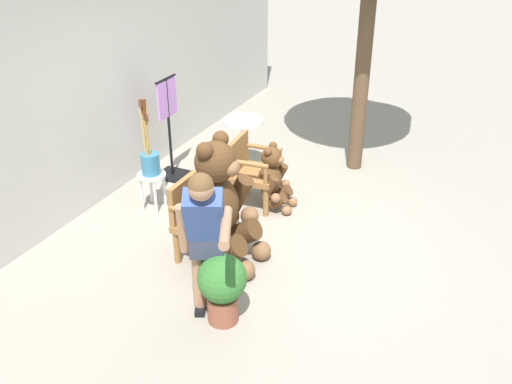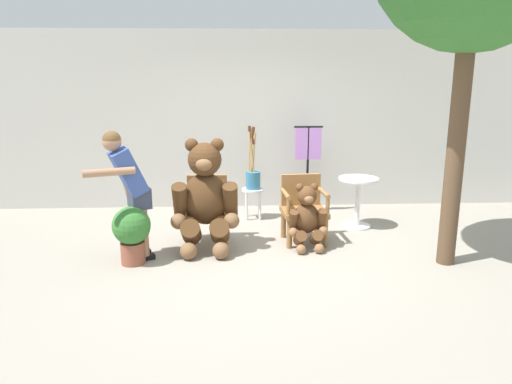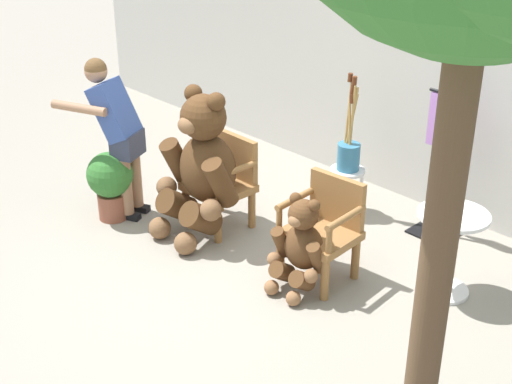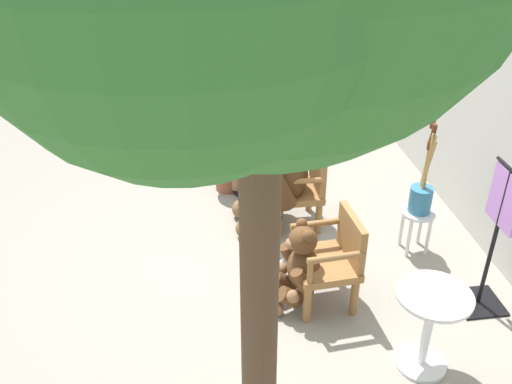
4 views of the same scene
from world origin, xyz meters
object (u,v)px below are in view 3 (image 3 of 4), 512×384
Objects in this scene: teddy_bear_large at (201,166)px; potted_plant at (110,181)px; white_stool at (347,179)px; round_side_table at (450,244)px; clothing_display_stand at (444,162)px; teddy_bear_small at (300,245)px; brush_bucket at (349,149)px; wooden_chair_right at (324,227)px; person_visitor at (116,126)px; wooden_chair_left at (223,180)px.

teddy_bear_large reaches higher than potted_plant.
round_side_table reaches higher than white_stool.
clothing_display_stand is at bearing 40.92° from potted_plant.
teddy_bear_small is at bearing -135.90° from round_side_table.
round_side_table is at bearing 22.88° from potted_plant.
potted_plant is at bearing -130.25° from white_stool.
teddy_bear_small is at bearing -64.80° from brush_bucket.
person_visitor reaches higher than wooden_chair_right.
teddy_bear_small is (0.01, -0.29, -0.06)m from wooden_chair_right.
wooden_chair_right is at bearing -0.01° from wooden_chair_left.
white_stool is at bearing 58.12° from wooden_chair_left.
wooden_chair_left is at bearing 34.05° from person_visitor.
wooden_chair_right is at bearing 15.25° from person_visitor.
wooden_chair_right is 0.56× the size of person_visitor.
wooden_chair_left is 1.22m from white_stool.
brush_bucket reaches higher than potted_plant.
brush_bucket is at bearing -162.06° from clothing_display_stand.
potted_plant is 0.50× the size of clothing_display_stand.
potted_plant is (-1.47, -1.74, -0.27)m from brush_bucket.
potted_plant is (-2.08, -0.71, -0.07)m from wooden_chair_right.
potted_plant is (-2.93, -1.24, -0.05)m from round_side_table.
white_stool is at bearing 49.75° from potted_plant.
white_stool is at bearing 115.16° from teddy_bear_small.
brush_bucket is at bearing 58.27° from wooden_chair_left.
teddy_bear_small is (1.26, -0.03, -0.28)m from teddy_bear_large.
wooden_chair_left is 1.23m from brush_bucket.
teddy_bear_small is 1.48m from brush_bucket.
round_side_table is (2.10, 0.53, -0.01)m from wooden_chair_left.
wooden_chair_left reaches higher than white_stool.
brush_bucket is at bearing 115.20° from teddy_bear_small.
wooden_chair_right is at bearing -59.35° from brush_bucket.
teddy_bear_large is at bearing -116.38° from brush_bucket.
person_visitor is 2.26m from white_stool.
person_visitor reaches higher than teddy_bear_large.
wooden_chair_right is (1.25, -0.00, 0.00)m from wooden_chair_left.
teddy_bear_large is at bearing -133.71° from clothing_display_stand.
wooden_chair_left is 1.29m from teddy_bear_small.
brush_bucket reaches higher than white_stool.
clothing_display_stand reaches higher than white_stool.
wooden_chair_left is at bearing -121.73° from brush_bucket.
brush_bucket is (-0.62, 1.32, 0.26)m from teddy_bear_small.
wooden_chair_left is 0.63× the size of clothing_display_stand.
teddy_bear_small is 2.19m from person_visitor.
wooden_chair_left is at bearing 179.99° from wooden_chair_right.
white_stool is 2.28m from potted_plant.
teddy_bear_large reaches higher than white_stool.
brush_bucket is at bearing 133.88° from white_stool.
teddy_bear_large is at bearing 20.47° from person_visitor.
wooden_chair_right is at bearing -148.04° from round_side_table.
teddy_bear_large is 1.48m from white_stool.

